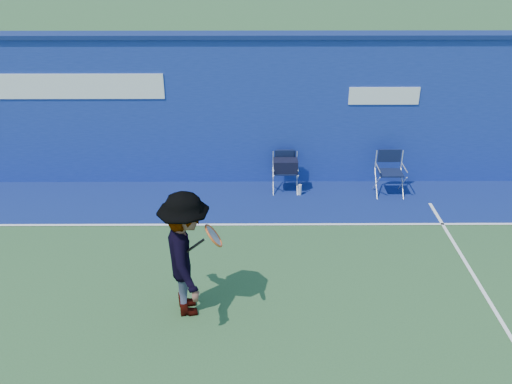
{
  "coord_description": "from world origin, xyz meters",
  "views": [
    {
      "loc": [
        1.01,
        -5.39,
        5.15
      ],
      "look_at": [
        1.05,
        2.6,
        1.0
      ],
      "focal_mm": 38.0,
      "sensor_mm": 36.0,
      "label": 1
    }
  ],
  "objects_px": {
    "water_bottle": "(300,190)",
    "directors_chair_left": "(285,175)",
    "directors_chair_right": "(389,182)",
    "tennis_player": "(186,255)"
  },
  "relations": [
    {
      "from": "directors_chair_left",
      "to": "directors_chair_right",
      "type": "xyz_separation_m",
      "value": [
        2.11,
        -0.15,
        -0.07
      ]
    },
    {
      "from": "directors_chair_left",
      "to": "tennis_player",
      "type": "bearing_deg",
      "value": -112.79
    },
    {
      "from": "directors_chair_right",
      "to": "water_bottle",
      "type": "relative_size",
      "value": 3.87
    },
    {
      "from": "water_bottle",
      "to": "directors_chair_left",
      "type": "bearing_deg",
      "value": 146.91
    },
    {
      "from": "directors_chair_right",
      "to": "tennis_player",
      "type": "xyz_separation_m",
      "value": [
        -3.68,
        -3.6,
        0.66
      ]
    },
    {
      "from": "tennis_player",
      "to": "directors_chair_right",
      "type": "bearing_deg",
      "value": 44.37
    },
    {
      "from": "directors_chair_left",
      "to": "tennis_player",
      "type": "height_order",
      "value": "tennis_player"
    },
    {
      "from": "directors_chair_right",
      "to": "tennis_player",
      "type": "relative_size",
      "value": 0.47
    },
    {
      "from": "directors_chair_left",
      "to": "water_bottle",
      "type": "relative_size",
      "value": 3.6
    },
    {
      "from": "directors_chair_left",
      "to": "tennis_player",
      "type": "distance_m",
      "value": 4.12
    }
  ]
}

